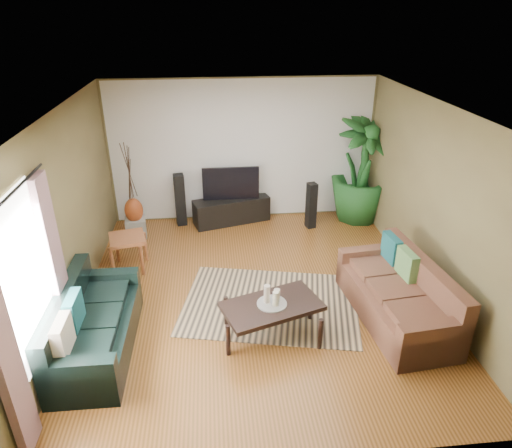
{
  "coord_description": "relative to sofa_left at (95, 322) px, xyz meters",
  "views": [
    {
      "loc": [
        -0.59,
        -5.58,
        3.88
      ],
      "look_at": [
        0.0,
        0.2,
        1.05
      ],
      "focal_mm": 32.0,
      "sensor_mm": 36.0,
      "label": 1
    }
  ],
  "objects": [
    {
      "name": "floor",
      "position": [
        2.06,
        1.0,
        -0.42
      ],
      "size": [
        5.5,
        5.5,
        0.0
      ],
      "primitive_type": "plane",
      "color": "brown",
      "rests_on": "ground"
    },
    {
      "name": "ceiling",
      "position": [
        2.06,
        1.0,
        2.28
      ],
      "size": [
        5.5,
        5.5,
        0.0
      ],
      "primitive_type": "plane",
      "rotation": [
        3.14,
        0.0,
        0.0
      ],
      "color": "white",
      "rests_on": "ground"
    },
    {
      "name": "wall_back",
      "position": [
        2.06,
        3.75,
        0.93
      ],
      "size": [
        5.0,
        0.0,
        5.0
      ],
      "primitive_type": "plane",
      "rotation": [
        1.57,
        0.0,
        0.0
      ],
      "color": "brown",
      "rests_on": "ground"
    },
    {
      "name": "wall_front",
      "position": [
        2.06,
        -1.75,
        0.93
      ],
      "size": [
        5.0,
        0.0,
        5.0
      ],
      "primitive_type": "plane",
      "rotation": [
        -1.57,
        0.0,
        0.0
      ],
      "color": "brown",
      "rests_on": "ground"
    },
    {
      "name": "wall_left",
      "position": [
        -0.44,
        1.0,
        0.92
      ],
      "size": [
        0.0,
        5.5,
        5.5
      ],
      "primitive_type": "plane",
      "rotation": [
        1.57,
        0.0,
        1.57
      ],
      "color": "brown",
      "rests_on": "ground"
    },
    {
      "name": "wall_right",
      "position": [
        4.56,
        1.0,
        0.92
      ],
      "size": [
        0.0,
        5.5,
        5.5
      ],
      "primitive_type": "plane",
      "rotation": [
        1.57,
        0.0,
        -1.57
      ],
      "color": "brown",
      "rests_on": "ground"
    },
    {
      "name": "backwall_panel",
      "position": [
        2.06,
        3.74,
        0.93
      ],
      "size": [
        4.9,
        0.0,
        4.9
      ],
      "primitive_type": "plane",
      "rotation": [
        1.57,
        0.0,
        0.0
      ],
      "color": "white",
      "rests_on": "ground"
    },
    {
      "name": "window_pane",
      "position": [
        -0.42,
        -0.6,
        0.97
      ],
      "size": [
        0.0,
        1.8,
        1.8
      ],
      "primitive_type": "plane",
      "rotation": [
        1.57,
        0.0,
        1.57
      ],
      "color": "white",
      "rests_on": "ground"
    },
    {
      "name": "curtain_near",
      "position": [
        -0.37,
        -1.35,
        0.72
      ],
      "size": [
        0.08,
        0.35,
        2.2
      ],
      "primitive_type": "cube",
      "color": "gray",
      "rests_on": "ground"
    },
    {
      "name": "curtain_far",
      "position": [
        -0.37,
        0.15,
        0.72
      ],
      "size": [
        0.08,
        0.35,
        2.2
      ],
      "primitive_type": "cube",
      "color": "gray",
      "rests_on": "ground"
    },
    {
      "name": "curtain_rod",
      "position": [
        -0.37,
        -0.6,
        1.87
      ],
      "size": [
        0.03,
        1.9,
        0.03
      ],
      "primitive_type": "cylinder",
      "rotation": [
        1.57,
        0.0,
        0.0
      ],
      "color": "black",
      "rests_on": "ground"
    },
    {
      "name": "sofa_left",
      "position": [
        0.0,
        0.0,
        0.0
      ],
      "size": [
        0.82,
        1.9,
        0.85
      ],
      "primitive_type": "cube",
      "rotation": [
        0.0,
        0.0,
        1.56
      ],
      "color": "black",
      "rests_on": "floor"
    },
    {
      "name": "sofa_right",
      "position": [
        3.85,
        0.24,
        0.0
      ],
      "size": [
        1.1,
        2.08,
        0.85
      ],
      "primitive_type": "cube",
      "rotation": [
        0.0,
        0.0,
        -1.47
      ],
      "color": "brown",
      "rests_on": "floor"
    },
    {
      "name": "area_rug",
      "position": [
        2.22,
        0.72,
        -0.42
      ],
      "size": [
        2.75,
        2.21,
        0.01
      ],
      "primitive_type": "cube",
      "rotation": [
        0.0,
        0.0,
        -0.21
      ],
      "color": "tan",
      "rests_on": "floor"
    },
    {
      "name": "coffee_table",
      "position": [
        2.15,
        0.04,
        -0.18
      ],
      "size": [
        1.36,
        1.02,
        0.5
      ],
      "primitive_type": "cube",
      "rotation": [
        0.0,
        0.0,
        0.33
      ],
      "color": "black",
      "rests_on": "floor"
    },
    {
      "name": "candle_tray",
      "position": [
        2.15,
        0.04,
        0.08
      ],
      "size": [
        0.37,
        0.37,
        0.02
      ],
      "primitive_type": "cylinder",
      "color": "gray",
      "rests_on": "coffee_table"
    },
    {
      "name": "candle_tall",
      "position": [
        2.09,
        0.07,
        0.21
      ],
      "size": [
        0.08,
        0.08,
        0.24
      ],
      "primitive_type": "cylinder",
      "color": "beige",
      "rests_on": "candle_tray"
    },
    {
      "name": "candle_mid",
      "position": [
        2.19,
        -0.0,
        0.18
      ],
      "size": [
        0.08,
        0.08,
        0.19
      ],
      "primitive_type": "cylinder",
      "color": "#EAE2C5",
      "rests_on": "candle_tray"
    },
    {
      "name": "candle_short",
      "position": [
        2.22,
        0.1,
        0.16
      ],
      "size": [
        0.08,
        0.08,
        0.15
      ],
      "primitive_type": "cylinder",
      "color": "beige",
      "rests_on": "candle_tray"
    },
    {
      "name": "tv_stand",
      "position": [
        1.82,
        3.5,
        -0.18
      ],
      "size": [
        1.52,
        0.82,
        0.49
      ],
      "primitive_type": "cube",
      "rotation": [
        0.0,
        0.0,
        0.28
      ],
      "color": "black",
      "rests_on": "floor"
    },
    {
      "name": "television",
      "position": [
        1.82,
        3.5,
        0.38
      ],
      "size": [
        1.07,
        0.06,
        0.63
      ],
      "primitive_type": "cube",
      "color": "black",
      "rests_on": "tv_stand"
    },
    {
      "name": "speaker_left",
      "position": [
        0.85,
        3.5,
        0.08
      ],
      "size": [
        0.22,
        0.23,
        1.01
      ],
      "primitive_type": "cube",
      "rotation": [
        0.0,
        0.0,
        0.18
      ],
      "color": "black",
      "rests_on": "floor"
    },
    {
      "name": "speaker_right",
      "position": [
        3.3,
        3.12,
        0.02
      ],
      "size": [
        0.2,
        0.21,
        0.89
      ],
      "primitive_type": "cube",
      "rotation": [
        0.0,
        0.0,
        0.25
      ],
      "color": "black",
      "rests_on": "floor"
    },
    {
      "name": "potted_plant",
      "position": [
        4.31,
        3.42,
        0.59
      ],
      "size": [
        1.5,
        1.5,
        2.03
      ],
      "primitive_type": "imported",
      "rotation": [
        0.0,
        0.0,
        0.42
      ],
      "color": "#1A4F1E",
      "rests_on": "floor"
    },
    {
      "name": "plant_pot",
      "position": [
        4.31,
        3.42,
        -0.28
      ],
      "size": [
        0.37,
        0.37,
        0.29
      ],
      "primitive_type": "cylinder",
      "color": "black",
      "rests_on": "floor"
    },
    {
      "name": "pedestal",
      "position": [
        0.05,
        3.06,
        -0.25
      ],
      "size": [
        0.4,
        0.4,
        0.36
      ],
      "primitive_type": "cube",
      "rotation": [
        0.0,
        0.0,
        0.14
      ],
      "color": "gray",
      "rests_on": "floor"
    },
    {
      "name": "vase",
      "position": [
        0.05,
        3.06,
        0.09
      ],
      "size": [
        0.33,
        0.33,
        0.46
      ],
      "primitive_type": "ellipsoid",
      "color": "brown",
      "rests_on": "pedestal"
    },
    {
      "name": "side_table",
      "position": [
        0.1,
        1.94,
        -0.14
      ],
      "size": [
        0.64,
        0.64,
        0.57
      ],
      "primitive_type": "cube",
      "rotation": [
        0.0,
        0.0,
        0.23
      ],
      "color": "brown",
      "rests_on": "floor"
    }
  ]
}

